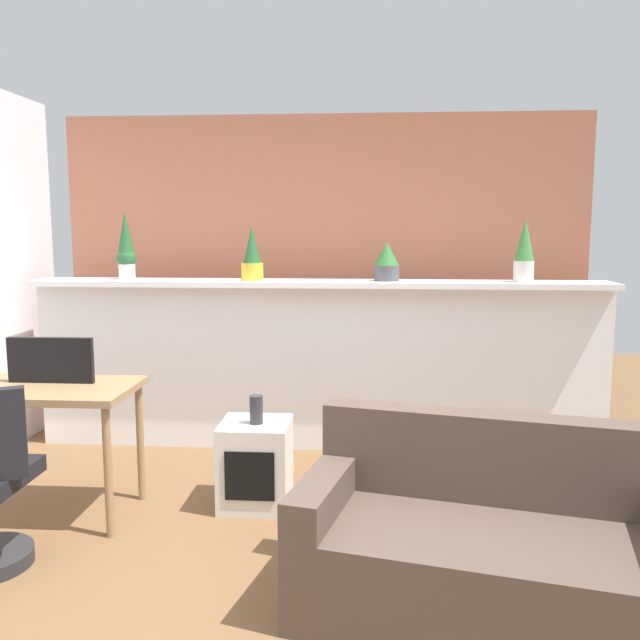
% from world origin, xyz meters
% --- Properties ---
extents(ground_plane, '(12.00, 12.00, 0.00)m').
position_xyz_m(ground_plane, '(0.00, 0.00, 0.00)').
color(ground_plane, brown).
extents(divider_wall, '(4.14, 0.16, 1.20)m').
position_xyz_m(divider_wall, '(0.00, 2.00, 0.60)').
color(divider_wall, white).
rests_on(divider_wall, ground).
extents(plant_shelf, '(4.14, 0.36, 0.04)m').
position_xyz_m(plant_shelf, '(0.00, 1.96, 1.22)').
color(plant_shelf, white).
rests_on(plant_shelf, divider_wall).
extents(brick_wall_behind, '(4.14, 0.10, 2.50)m').
position_xyz_m(brick_wall_behind, '(0.00, 2.60, 1.25)').
color(brick_wall_behind, '#AD664C').
rests_on(brick_wall_behind, ground).
extents(potted_plant_0, '(0.14, 0.14, 0.49)m').
position_xyz_m(potted_plant_0, '(-1.41, 1.99, 1.48)').
color(potted_plant_0, silver).
rests_on(potted_plant_0, plant_shelf).
extents(potted_plant_1, '(0.16, 0.16, 0.39)m').
position_xyz_m(potted_plant_1, '(-0.47, 1.96, 1.42)').
color(potted_plant_1, gold).
rests_on(potted_plant_1, plant_shelf).
extents(potted_plant_2, '(0.18, 0.18, 0.28)m').
position_xyz_m(potted_plant_2, '(0.49, 1.98, 1.38)').
color(potted_plant_2, '#4C4C51').
rests_on(potted_plant_2, plant_shelf).
extents(potted_plant_3, '(0.14, 0.14, 0.44)m').
position_xyz_m(potted_plant_3, '(1.44, 1.95, 1.46)').
color(potted_plant_3, silver).
rests_on(potted_plant_3, plant_shelf).
extents(desk, '(1.10, 0.60, 0.75)m').
position_xyz_m(desk, '(-1.49, 0.70, 0.67)').
color(desk, '#99754C').
rests_on(desk, ground).
extents(tv_monitor, '(0.49, 0.04, 0.26)m').
position_xyz_m(tv_monitor, '(-1.43, 0.78, 0.88)').
color(tv_monitor, black).
rests_on(tv_monitor, desk).
extents(side_cube_shelf, '(0.40, 0.41, 0.50)m').
position_xyz_m(side_cube_shelf, '(-0.29, 0.92, 0.25)').
color(side_cube_shelf, silver).
rests_on(side_cube_shelf, ground).
extents(vase_on_shelf, '(0.08, 0.08, 0.17)m').
position_xyz_m(vase_on_shelf, '(-0.28, 0.90, 0.58)').
color(vase_on_shelf, '#2D2D33').
rests_on(vase_on_shelf, side_cube_shelf).
extents(couch, '(1.69, 1.09, 0.80)m').
position_xyz_m(couch, '(0.88, -0.12, 0.28)').
color(couch, brown).
rests_on(couch, ground).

